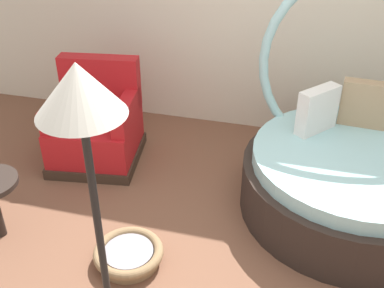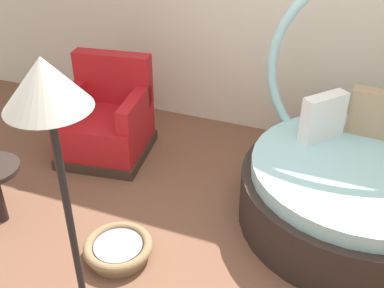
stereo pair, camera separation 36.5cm
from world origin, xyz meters
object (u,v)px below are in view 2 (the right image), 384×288
(red_armchair, at_px, (107,122))
(floor_lamp, at_px, (51,117))
(round_daybed, at_px, (358,178))
(pet_basket, at_px, (118,249))

(red_armchair, distance_m, floor_lamp, 2.44)
(round_daybed, relative_size, floor_lamp, 1.07)
(round_daybed, bearing_deg, pet_basket, -144.40)
(red_armchair, xyz_separation_m, pet_basket, (0.80, -1.24, -0.26))
(floor_lamp, bearing_deg, round_daybed, 51.70)
(pet_basket, relative_size, floor_lamp, 0.28)
(round_daybed, distance_m, pet_basket, 1.93)
(round_daybed, xyz_separation_m, red_armchair, (-2.35, 0.14, -0.05))
(pet_basket, xyz_separation_m, floor_lamp, (0.16, -0.65, 1.46))
(round_daybed, distance_m, floor_lamp, 2.51)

